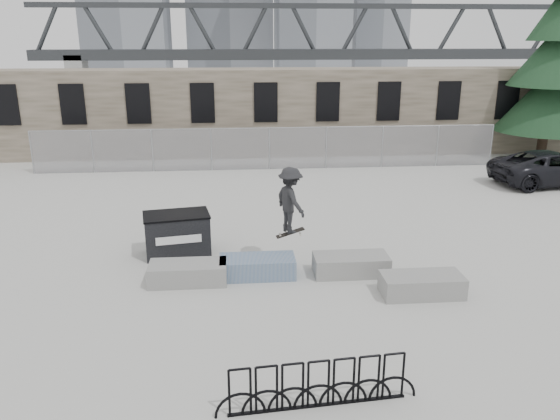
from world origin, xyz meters
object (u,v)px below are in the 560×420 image
at_px(bike_rack, 318,385).
at_px(suv, 552,168).
at_px(planter_center_left, 257,266).
at_px(planter_center_right, 351,264).
at_px(skateboarder, 290,200).
at_px(spruce_tree, 554,66).
at_px(planter_offset, 422,284).
at_px(dumpster, 177,234).
at_px(planter_far_left, 188,272).

distance_m(bike_rack, suv, 18.57).
xyz_separation_m(planter_center_left, planter_center_right, (2.52, -0.07, 0.00)).
distance_m(planter_center_left, planter_center_right, 2.52).
bearing_deg(suv, bike_rack, 131.86).
xyz_separation_m(suv, skateboarder, (-12.14, -7.76, 1.17)).
bearing_deg(suv, planter_center_right, 122.09).
xyz_separation_m(spruce_tree, skateboarder, (-14.68, -13.08, -2.78)).
bearing_deg(planter_offset, spruce_tree, 52.63).
relative_size(dumpster, suv, 0.39).
bearing_deg(planter_far_left, suv, 30.23).
distance_m(planter_offset, bike_rack, 5.15).
height_order(planter_center_left, suv, suv).
relative_size(bike_rack, skateboarder, 1.82).
bearing_deg(skateboarder, bike_rack, 152.63).
distance_m(planter_center_left, bike_rack, 5.55).
bearing_deg(skateboarder, dumpster, 45.27).
bearing_deg(planter_center_right, bike_rack, -107.50).
bearing_deg(bike_rack, planter_center_right, 72.50).
bearing_deg(planter_center_left, planter_center_right, -1.50).
xyz_separation_m(planter_center_right, bike_rack, (-1.71, -5.42, 0.15)).
height_order(planter_center_right, bike_rack, bike_rack).
bearing_deg(spruce_tree, planter_center_right, -133.47).
xyz_separation_m(planter_offset, skateboarder, (-3.06, 2.14, 1.60)).
bearing_deg(dumpster, skateboarder, -28.49).
relative_size(planter_center_right, skateboarder, 1.01).
height_order(bike_rack, spruce_tree, spruce_tree).
bearing_deg(planter_center_right, planter_far_left, -177.67).
distance_m(spruce_tree, suv, 7.10).
bearing_deg(bike_rack, suv, 48.61).
xyz_separation_m(planter_center_left, skateboarder, (0.95, 0.69, 1.60)).
bearing_deg(planter_offset, dumpster, 152.81).
xyz_separation_m(planter_center_right, planter_offset, (1.49, -1.39, 0.00)).
distance_m(bike_rack, skateboarder, 6.35).
xyz_separation_m(planter_center_left, spruce_tree, (15.63, 13.76, 4.39)).
distance_m(dumpster, skateboarder, 3.62).
xyz_separation_m(dumpster, bike_rack, (3.07, -7.26, -0.19)).
bearing_deg(planter_far_left, planter_offset, -11.72).
relative_size(planter_far_left, spruce_tree, 0.17).
bearing_deg(planter_center_left, planter_far_left, -172.40).
relative_size(dumpster, bike_rack, 0.57).
bearing_deg(planter_center_right, spruce_tree, 46.53).
xyz_separation_m(planter_far_left, planter_center_left, (1.82, 0.24, 0.00)).
bearing_deg(bike_rack, planter_center_left, 98.39).
bearing_deg(skateboarder, spruce_tree, -74.38).
relative_size(planter_center_right, bike_rack, 0.56).
distance_m(planter_center_right, planter_offset, 2.03).
bearing_deg(dumpster, planter_center_right, -30.84).
height_order(planter_far_left, planter_offset, same).
bearing_deg(dumpster, spruce_tree, 23.99).
bearing_deg(planter_center_right, skateboarder, 154.41).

